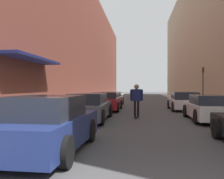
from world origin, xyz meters
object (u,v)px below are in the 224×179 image
skateboarder (137,97)px  parked_car_left_3 (112,99)px  parked_car_left_1 (89,107)px  parked_car_right_1 (209,108)px  parked_car_right_2 (184,101)px  parked_car_left_0 (45,125)px  parked_car_left_2 (107,101)px  traffic_light (203,81)px

skateboarder → parked_car_left_3: bearing=104.6°
parked_car_left_1 → parked_car_left_3: size_ratio=1.11×
parked_car_right_1 → parked_car_right_2: (-0.20, 5.60, 0.01)m
parked_car_right_2 → parked_car_right_1: bearing=-87.9°
parked_car_right_1 → parked_car_left_1: bearing=-174.7°
parked_car_left_0 → parked_car_left_1: bearing=91.0°
parked_car_left_2 → parked_car_right_1: parked_car_left_2 is taller
parked_car_right_2 → parked_car_left_1: bearing=-132.2°
parked_car_left_0 → parked_car_left_1: parked_car_left_0 is taller
parked_car_left_0 → parked_car_left_2: bearing=89.7°
traffic_light → parked_car_right_2: bearing=-116.0°
parked_car_left_1 → parked_car_right_1: 5.78m
parked_car_left_0 → parked_car_right_1: bearing=48.7°
parked_car_left_1 → parked_car_left_3: parked_car_left_1 is taller
parked_car_right_1 → traffic_light: traffic_light is taller
parked_car_left_0 → parked_car_left_3: 16.12m
skateboarder → traffic_light: traffic_light is taller
parked_car_left_0 → parked_car_left_2: 11.19m
parked_car_left_1 → skateboarder: size_ratio=2.71×
parked_car_right_1 → traffic_light: 11.27m
parked_car_right_1 → parked_car_left_0: bearing=-131.3°
parked_car_right_2 → traffic_light: 6.10m
parked_car_left_0 → parked_car_left_3: bearing=90.5°
parked_car_left_1 → skateboarder: 2.70m
parked_car_left_2 → parked_car_left_0: bearing=-90.3°
parked_car_right_1 → parked_car_right_2: bearing=92.1°
parked_car_left_0 → parked_car_right_1: size_ratio=0.94×
parked_car_left_2 → parked_car_left_3: parked_car_left_2 is taller
parked_car_left_0 → parked_car_left_2: parked_car_left_0 is taller
traffic_light → parked_car_left_3: bearing=-171.5°
parked_car_left_3 → traffic_light: bearing=8.5°
parked_car_left_0 → parked_car_left_1: (-0.10, 5.91, -0.02)m
parked_car_left_0 → parked_car_right_2: parked_car_left_0 is taller
parked_car_left_2 → parked_car_left_3: size_ratio=1.00×
parked_car_left_0 → traffic_light: size_ratio=1.23×
parked_car_left_0 → skateboarder: bearing=73.4°
parked_car_right_2 → skateboarder: bearing=-124.6°
parked_car_left_3 → traffic_light: 8.41m
parked_car_left_1 → parked_car_left_2: (0.16, 5.29, -0.01)m
parked_car_left_2 → parked_car_right_2: size_ratio=1.05×
parked_car_left_3 → parked_car_right_1: size_ratio=1.00×
parked_car_right_1 → traffic_light: bearing=77.7°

